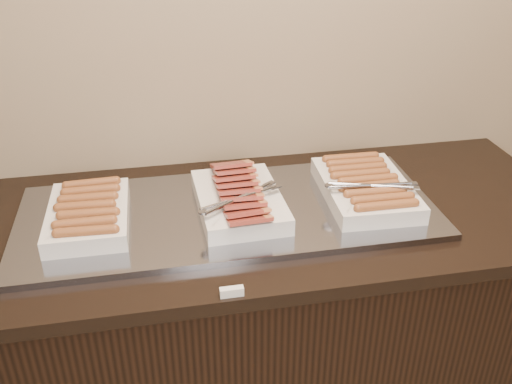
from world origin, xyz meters
The scene contains 6 objects.
counter centered at (0.00, 2.13, 0.45)m, with size 2.06×0.76×0.90m.
warming_tray centered at (-0.01, 2.13, 0.91)m, with size 1.20×0.50×0.02m, color gray.
dish_left centered at (-0.40, 2.13, 0.95)m, with size 0.22×0.33×0.07m.
dish_center centered at (0.02, 2.13, 0.95)m, with size 0.26×0.38×0.09m.
dish_right centered at (0.40, 2.13, 0.95)m, with size 0.27×0.38×0.08m.
label_holder centered at (-0.06, 1.77, 0.91)m, with size 0.06×0.02×0.02m, color silver.
Camera 1 is at (-0.20, 0.72, 1.77)m, focal length 40.00 mm.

